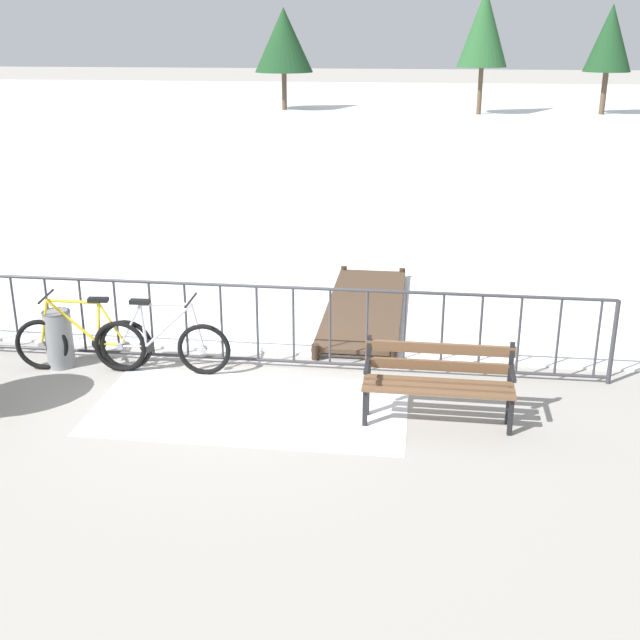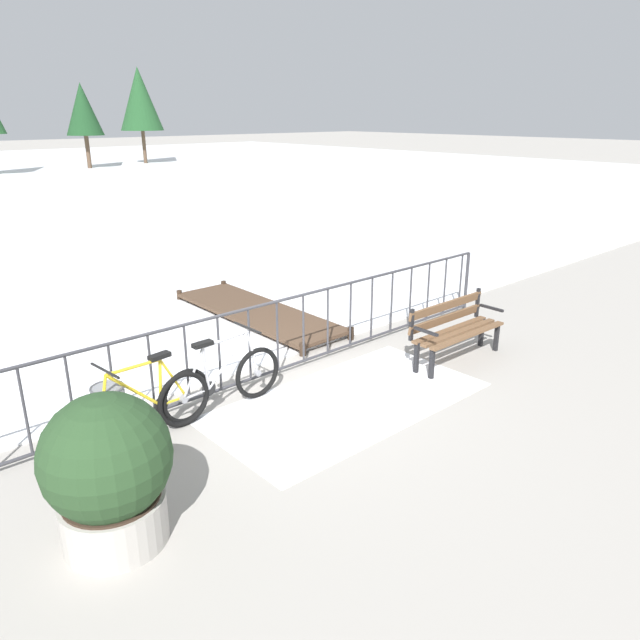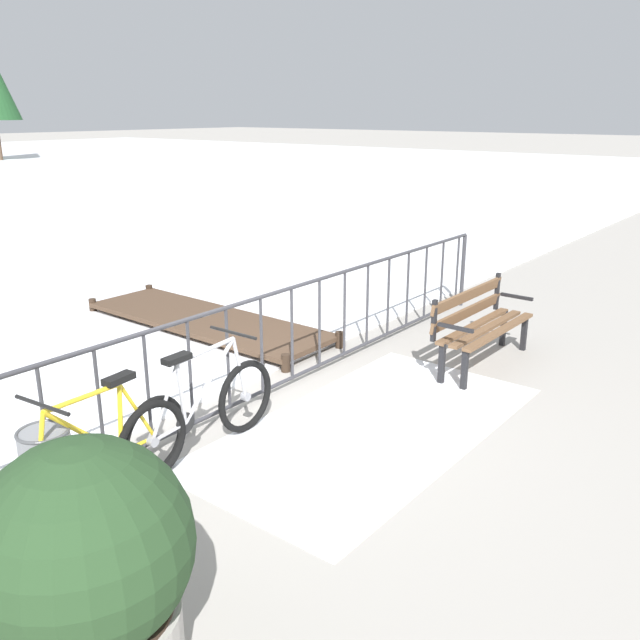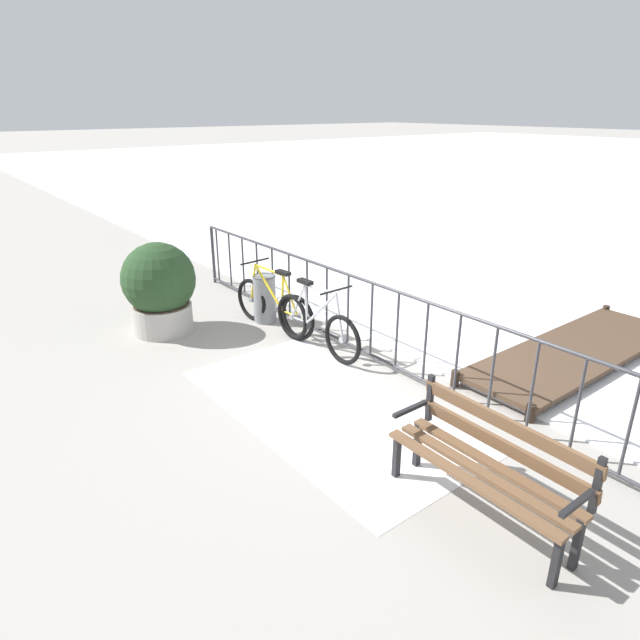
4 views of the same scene
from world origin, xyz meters
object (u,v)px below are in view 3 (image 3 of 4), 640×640
park_bench (479,320)px  bicycle_second (202,413)px  bicycle_near_railing (101,461)px  planter_with_shrub (87,568)px  trash_bin (49,478)px

park_bench → bicycle_second: bearing=165.5°
bicycle_near_railing → park_bench: (4.33, -0.84, 0.14)m
bicycle_second → planter_with_shrub: size_ratio=1.29×
trash_bin → bicycle_near_railing: bearing=-11.5°
bicycle_second → park_bench: (3.35, -0.86, 0.14)m
bicycle_near_railing → trash_bin: (-0.36, 0.07, 0.00)m
bicycle_near_railing → bicycle_second: bearing=1.6°
planter_with_shrub → trash_bin: 1.54m
planter_with_shrub → bicycle_second: bearing=35.0°
park_bench → trash_bin: park_bench is taller
bicycle_near_railing → trash_bin: bearing=168.5°
planter_with_shrub → trash_bin: planter_with_shrub is taller
park_bench → planter_with_shrub: planter_with_shrub is taller
bicycle_near_railing → park_bench: size_ratio=1.06×
park_bench → planter_with_shrub: bearing=-174.8°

